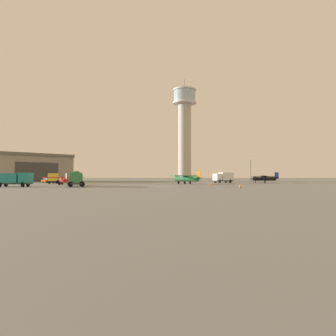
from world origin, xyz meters
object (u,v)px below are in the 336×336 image
(truck_flatbed_yellow, at_px, (54,179))
(traffic_cone_near_right, at_px, (211,184))
(car_orange, at_px, (49,180))
(truck_fuel_tanker_green, at_px, (76,178))
(airplane_red, at_px, (64,180))
(light_post_west, at_px, (251,168))
(control_tower, at_px, (185,126))
(airplane_green, at_px, (187,178))
(truck_box_teal, at_px, (13,179))
(truck_box_white, at_px, (223,177))
(airplane_black, at_px, (265,178))
(traffic_cone_near_left, at_px, (240,186))

(truck_flatbed_yellow, bearing_deg, traffic_cone_near_right, 62.12)
(car_orange, bearing_deg, traffic_cone_near_right, -92.15)
(truck_fuel_tanker_green, distance_m, traffic_cone_near_right, 28.24)
(airplane_red, bearing_deg, light_post_west, -82.80)
(control_tower, height_order, airplane_green, control_tower)
(truck_box_teal, distance_m, truck_fuel_tanker_green, 11.85)
(truck_box_teal, height_order, traffic_cone_near_right, truck_box_teal)
(truck_flatbed_yellow, bearing_deg, car_orange, -158.22)
(truck_flatbed_yellow, bearing_deg, truck_box_white, 92.01)
(truck_box_white, height_order, traffic_cone_near_right, truck_box_white)
(airplane_red, height_order, car_orange, airplane_red)
(airplane_green, relative_size, truck_box_teal, 1.31)
(airplane_green, xyz_separation_m, airplane_red, (-28.89, -6.19, -0.24))
(control_tower, bearing_deg, traffic_cone_near_right, -89.10)
(truck_fuel_tanker_green, xyz_separation_m, car_orange, (-16.89, 33.71, -0.93))
(airplane_green, relative_size, truck_box_white, 1.48)
(truck_box_white, bearing_deg, truck_box_teal, 10.39)
(airplane_black, height_order, truck_box_white, airplane_black)
(airplane_red, xyz_separation_m, traffic_cone_near_right, (33.03, -4.28, -0.94))
(control_tower, xyz_separation_m, truck_box_teal, (-38.50, -58.49, -19.83))
(control_tower, bearing_deg, truck_fuel_tanker_green, -114.65)
(truck_box_teal, bearing_deg, airplane_black, 31.33)
(airplane_green, xyz_separation_m, truck_box_white, (11.95, 11.98, 0.20))
(airplane_red, distance_m, traffic_cone_near_left, 39.98)
(truck_flatbed_yellow, height_order, truck_box_white, truck_box_white)
(truck_fuel_tanker_green, height_order, light_post_west, light_post_west)
(truck_box_white, relative_size, traffic_cone_near_left, 9.34)
(truck_flatbed_yellow, xyz_separation_m, truck_box_white, (47.25, 5.21, 0.37))
(airplane_black, xyz_separation_m, traffic_cone_near_right, (-20.20, -22.90, -1.14))
(truck_box_white, distance_m, traffic_cone_near_right, 23.81)
(control_tower, height_order, truck_flatbed_yellow, control_tower)
(truck_flatbed_yellow, height_order, traffic_cone_near_left, truck_flatbed_yellow)
(truck_box_teal, bearing_deg, airplane_red, 65.27)
(truck_flatbed_yellow, relative_size, traffic_cone_near_right, 11.43)
(car_orange, xyz_separation_m, light_post_west, (65.96, 13.16, 4.21))
(airplane_black, relative_size, airplane_red, 1.21)
(light_post_west, bearing_deg, truck_box_white, -127.44)
(control_tower, relative_size, airplane_green, 4.34)
(traffic_cone_near_left, relative_size, traffic_cone_near_right, 1.07)
(truck_box_white, distance_m, traffic_cone_near_left, 36.52)
(traffic_cone_near_right, bearing_deg, light_post_west, 61.90)
(control_tower, distance_m, airplane_green, 45.87)
(airplane_green, height_order, truck_fuel_tanker_green, airplane_green)
(truck_box_white, distance_m, light_post_west, 22.91)
(truck_box_teal, xyz_separation_m, traffic_cone_near_right, (39.31, 6.82, -1.24))
(truck_box_white, bearing_deg, airplane_green, 23.61)
(truck_box_white, bearing_deg, airplane_red, 2.53)
(airplane_red, xyz_separation_m, car_orange, (-11.33, 23.01, -0.51))
(truck_fuel_tanker_green, relative_size, light_post_west, 0.75)
(control_tower, height_order, truck_box_white, control_tower)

